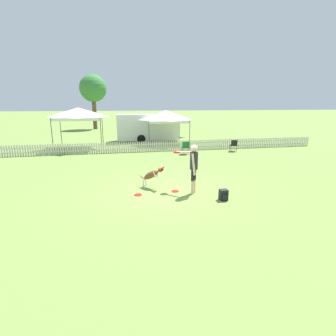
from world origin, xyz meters
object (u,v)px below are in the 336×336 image
frisbee_near_dog (138,195)px  folding_chair_blue_left (186,146)px  equipment_trailer (148,127)px  leaping_dog (152,175)px  canopy_tent_secondary (166,116)px  folding_chair_center (234,144)px  handler_person (193,163)px  frisbee_near_handler (175,191)px  tree_left_grove (93,89)px  canopy_tent_main (78,114)px  backpack_on_grass (224,195)px

frisbee_near_dog → folding_chair_blue_left: (3.74, 7.19, 0.49)m
folding_chair_blue_left → equipment_trailer: (-1.57, 6.52, 0.72)m
leaping_dog → canopy_tent_secondary: bearing=-158.6°
leaping_dog → folding_chair_center: (6.61, 6.75, -0.05)m
handler_person → frisbee_near_handler: size_ratio=6.58×
folding_chair_blue_left → tree_left_grove: 20.87m
leaping_dog → canopy_tent_main: size_ratio=0.32×
backpack_on_grass → folding_chair_blue_left: folding_chair_blue_left is taller
backpack_on_grass → canopy_tent_main: canopy_tent_main is taller
folding_chair_blue_left → frisbee_near_dog: bearing=65.8°
handler_person → backpack_on_grass: bearing=-102.8°
canopy_tent_main → frisbee_near_dog: bearing=-74.2°
leaping_dog → frisbee_near_dog: bearing=-3.6°
handler_person → canopy_tent_secondary: (1.44, 12.12, 1.07)m
canopy_tent_secondary → tree_left_grove: size_ratio=0.47×
frisbee_near_dog → backpack_on_grass: (2.76, -1.08, 0.17)m
leaping_dog → frisbee_near_handler: 1.12m
handler_person → folding_chair_center: 9.35m
frisbee_near_handler → backpack_on_grass: bearing=-40.9°
handler_person → frisbee_near_dog: bearing=120.3°
leaping_dog → tree_left_grove: bearing=-136.8°
frisbee_near_dog → folding_chair_center: size_ratio=0.34×
leaping_dog → frisbee_near_handler: bearing=85.3°
canopy_tent_secondary → equipment_trailer: bearing=124.6°
folding_chair_center → tree_left_grove: tree_left_grove is taller
frisbee_near_handler → folding_chair_center: (5.84, 7.39, 0.46)m
frisbee_near_handler → tree_left_grove: size_ratio=0.04×
frisbee_near_dog → canopy_tent_main: bearing=105.8°
folding_chair_blue_left → tree_left_grove: size_ratio=0.12×
backpack_on_grass → canopy_tent_main: bearing=115.9°
canopy_tent_secondary → folding_chair_blue_left: bearing=-85.7°
handler_person → equipment_trailer: bearing=34.4°
frisbee_near_handler → frisbee_near_dog: size_ratio=1.00×
folding_chair_center → folding_chair_blue_left: bearing=16.5°
canopy_tent_main → folding_chair_blue_left: bearing=-29.4°
folding_chair_center → equipment_trailer: bearing=-39.6°
leaping_dog → backpack_on_grass: (2.15, -1.84, -0.34)m
handler_person → tree_left_grove: (-4.89, 26.62, 3.85)m
tree_left_grove → handler_person: bearing=-79.6°
handler_person → canopy_tent_secondary: canopy_tent_secondary is taller
folding_chair_blue_left → canopy_tent_main: size_ratio=0.26×
handler_person → canopy_tent_main: canopy_tent_main is taller
canopy_tent_secondary → frisbee_near_dog: bearing=-105.8°
frisbee_near_handler → tree_left_grove: tree_left_grove is taller
folding_chair_blue_left → canopy_tent_secondary: size_ratio=0.26×
leaping_dog → backpack_on_grass: size_ratio=2.80×
backpack_on_grass → tree_left_grove: size_ratio=0.05×
frisbee_near_handler → handler_person: bearing=-27.2°
handler_person → canopy_tent_secondary: bearing=28.5°
frisbee_near_handler → canopy_tent_main: size_ratio=0.08×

